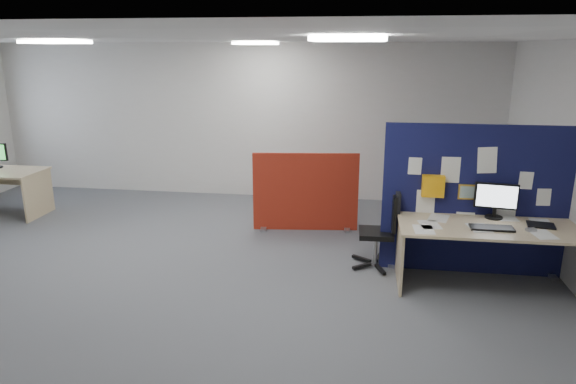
# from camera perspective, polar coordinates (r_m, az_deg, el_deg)

# --- Properties ---
(floor) EXTENTS (9.00, 9.00, 0.00)m
(floor) POSITION_cam_1_polar(r_m,az_deg,el_deg) (6.33, -12.38, -8.91)
(floor) COLOR #53555B
(floor) RESTS_ON ground
(ceiling) EXTENTS (9.00, 7.00, 0.02)m
(ceiling) POSITION_cam_1_polar(r_m,az_deg,el_deg) (5.78, -13.99, 16.27)
(ceiling) COLOR white
(ceiling) RESTS_ON wall_back
(wall_back) EXTENTS (9.00, 0.02, 2.70)m
(wall_back) POSITION_cam_1_polar(r_m,az_deg,el_deg) (9.20, -5.22, 7.82)
(wall_back) COLOR silver
(wall_back) RESTS_ON floor
(ceiling_lights) EXTENTS (4.10, 4.10, 0.04)m
(ceiling_lights) POSITION_cam_1_polar(r_m,az_deg,el_deg) (6.30, -8.69, 16.18)
(ceiling_lights) COLOR white
(ceiling_lights) RESTS_ON ceiling
(navy_divider) EXTENTS (2.16, 0.30, 1.78)m
(navy_divider) POSITION_cam_1_polar(r_m,az_deg,el_deg) (6.34, 20.07, -0.93)
(navy_divider) COLOR #10123E
(navy_divider) RESTS_ON floor
(main_desk) EXTENTS (1.99, 0.89, 0.73)m
(main_desk) POSITION_cam_1_polar(r_m,az_deg,el_deg) (6.13, 21.47, -4.76)
(main_desk) COLOR tan
(main_desk) RESTS_ON floor
(monitor_main) EXTENTS (0.47, 0.19, 0.41)m
(monitor_main) POSITION_cam_1_polar(r_m,az_deg,el_deg) (6.24, 22.09, -0.72)
(monitor_main) COLOR black
(monitor_main) RESTS_ON main_desk
(keyboard) EXTENTS (0.45, 0.18, 0.02)m
(keyboard) POSITION_cam_1_polar(r_m,az_deg,el_deg) (5.92, 21.70, -3.73)
(keyboard) COLOR black
(keyboard) RESTS_ON main_desk
(mouse) EXTENTS (0.11, 0.09, 0.03)m
(mouse) POSITION_cam_1_polar(r_m,az_deg,el_deg) (6.02, 25.39, -3.80)
(mouse) COLOR #97989C
(mouse) RESTS_ON main_desk
(paper_tray) EXTENTS (0.32, 0.27, 0.01)m
(paper_tray) POSITION_cam_1_polar(r_m,az_deg,el_deg) (6.24, 26.28, -3.32)
(paper_tray) COLOR black
(paper_tray) RESTS_ON main_desk
(red_divider) EXTENTS (1.53, 0.30, 1.15)m
(red_divider) POSITION_cam_1_polar(r_m,az_deg,el_deg) (7.48, 1.96, -0.09)
(red_divider) COLOR maroon
(red_divider) RESTS_ON floor
(office_chair) EXTENTS (0.61, 0.64, 0.96)m
(office_chair) POSITION_cam_1_polar(r_m,az_deg,el_deg) (6.32, 10.68, -3.54)
(office_chair) COLOR black
(office_chair) RESTS_ON floor
(desk_papers) EXTENTS (1.54, 0.88, 0.00)m
(desk_papers) POSITION_cam_1_polar(r_m,az_deg,el_deg) (6.01, 20.54, -3.42)
(desk_papers) COLOR white
(desk_papers) RESTS_ON main_desk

